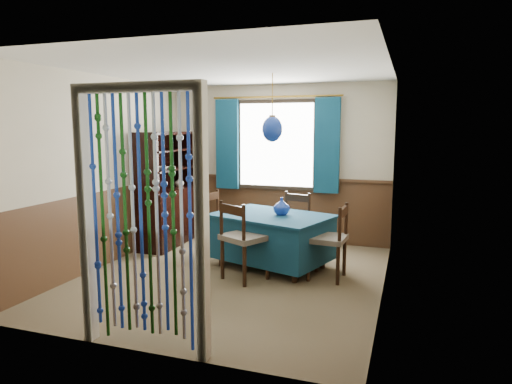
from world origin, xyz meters
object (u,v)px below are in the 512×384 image
(chair_near, at_px, (243,238))
(vase_table, at_px, (282,207))
(sideboard, at_px, (168,206))
(vase_sideboard, at_px, (179,181))
(bowl_shelf, at_px, (162,168))
(chair_left, at_px, (219,222))
(chair_far, at_px, (293,223))
(chair_right, at_px, (330,239))
(pendant_lamp, at_px, (272,129))
(dining_table, at_px, (272,236))

(chair_near, height_order, vase_table, chair_near)
(sideboard, relative_size, vase_sideboard, 10.62)
(sideboard, distance_m, bowl_shelf, 0.67)
(chair_near, bearing_deg, sideboard, 171.33)
(chair_left, bearing_deg, sideboard, -96.49)
(chair_near, xyz_separation_m, vase_table, (0.30, 0.63, 0.29))
(chair_far, height_order, vase_sideboard, vase_sideboard)
(chair_right, relative_size, pendant_lamp, 1.08)
(chair_near, relative_size, vase_table, 4.71)
(sideboard, bearing_deg, bowl_shelf, -77.86)
(pendant_lamp, bearing_deg, sideboard, 161.03)
(sideboard, bearing_deg, vase_table, -18.57)
(chair_left, height_order, chair_right, same)
(chair_far, distance_m, sideboard, 2.04)
(pendant_lamp, bearing_deg, chair_far, 77.36)
(dining_table, xyz_separation_m, sideboard, (-1.90, 0.65, 0.20))
(chair_left, xyz_separation_m, vase_table, (1.01, -0.28, 0.32))
(sideboard, bearing_deg, vase_sideboard, 76.18)
(chair_far, bearing_deg, pendant_lamp, 90.36)
(chair_near, height_order, sideboard, sideboard)
(vase_table, bearing_deg, dining_table, -166.26)
(chair_right, height_order, bowl_shelf, bowl_shelf)
(vase_table, relative_size, bowl_shelf, 1.07)
(vase_sideboard, bearing_deg, bowl_shelf, -90.00)
(bowl_shelf, xyz_separation_m, vase_sideboard, (0.00, 0.52, -0.26))
(chair_far, relative_size, chair_right, 0.98)
(vase_sideboard, bearing_deg, dining_table, -26.76)
(vase_sideboard, bearing_deg, vase_table, -24.57)
(vase_table, bearing_deg, pendant_lamp, -166.26)
(bowl_shelf, bearing_deg, vase_sideboard, 90.00)
(chair_left, bearing_deg, pendant_lamp, 83.21)
(chair_right, relative_size, sideboard, 0.52)
(chair_far, distance_m, vase_table, 0.65)
(dining_table, distance_m, chair_near, 0.64)
(vase_table, bearing_deg, chair_left, 164.65)
(dining_table, bearing_deg, bowl_shelf, -174.76)
(vase_table, bearing_deg, bowl_shelf, 169.20)
(chair_left, bearing_deg, chair_right, 84.73)
(dining_table, bearing_deg, vase_sideboard, 170.89)
(sideboard, relative_size, pendant_lamp, 2.06)
(chair_near, distance_m, chair_far, 1.23)
(dining_table, height_order, chair_right, chair_right)
(chair_near, relative_size, pendant_lamp, 1.13)
(chair_right, bearing_deg, pendant_lamp, 77.77)
(chair_left, height_order, sideboard, sideboard)
(chair_right, bearing_deg, vase_sideboard, 70.02)
(chair_left, distance_m, vase_table, 1.09)
(chair_left, distance_m, vase_sideboard, 1.23)
(sideboard, bearing_deg, chair_left, -20.29)
(sideboard, bearing_deg, chair_far, -3.28)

